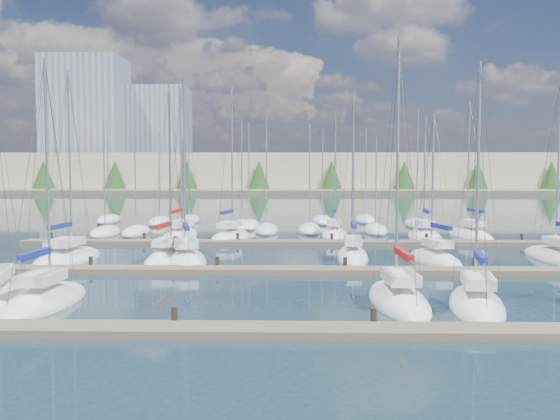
{
  "coord_description": "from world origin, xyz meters",
  "views": [
    {
      "loc": [
        0.83,
        -21.72,
        6.5
      ],
      "look_at": [
        0.0,
        14.0,
        4.0
      ],
      "focal_mm": 40.0,
      "sensor_mm": 36.0,
      "label": 1
    }
  ],
  "objects_px": {
    "sailboat_c": "(45,301)",
    "sailboat_n": "(180,236)",
    "sailboat_o": "(230,237)",
    "sailboat_e": "(477,304)",
    "sailboat_i": "(168,257)",
    "sailboat_p": "(335,234)",
    "sailboat_r": "(470,235)",
    "sailboat_d": "(399,300)",
    "sailboat_q": "(425,236)",
    "sailboat_l": "(435,260)",
    "sailboat_j": "(186,259)",
    "sailboat_k": "(353,256)",
    "sailboat_h": "(68,258)"
  },
  "relations": [
    {
      "from": "sailboat_h",
      "to": "sailboat_d",
      "type": "bearing_deg",
      "value": -26.95
    },
    {
      "from": "sailboat_c",
      "to": "sailboat_n",
      "type": "height_order",
      "value": "sailboat_n"
    },
    {
      "from": "sailboat_c",
      "to": "sailboat_n",
      "type": "bearing_deg",
      "value": 90.04
    },
    {
      "from": "sailboat_e",
      "to": "sailboat_j",
      "type": "bearing_deg",
      "value": 149.34
    },
    {
      "from": "sailboat_e",
      "to": "sailboat_i",
      "type": "bearing_deg",
      "value": 150.17
    },
    {
      "from": "sailboat_j",
      "to": "sailboat_c",
      "type": "height_order",
      "value": "sailboat_j"
    },
    {
      "from": "sailboat_d",
      "to": "sailboat_p",
      "type": "xyz_separation_m",
      "value": [
        -1.22,
        28.37,
        0.0
      ]
    },
    {
      "from": "sailboat_o",
      "to": "sailboat_p",
      "type": "bearing_deg",
      "value": 25.4
    },
    {
      "from": "sailboat_l",
      "to": "sailboat_e",
      "type": "relative_size",
      "value": 0.89
    },
    {
      "from": "sailboat_c",
      "to": "sailboat_e",
      "type": "xyz_separation_m",
      "value": [
        20.14,
        -0.31,
        0.0
      ]
    },
    {
      "from": "sailboat_c",
      "to": "sailboat_n",
      "type": "relative_size",
      "value": 0.85
    },
    {
      "from": "sailboat_d",
      "to": "sailboat_q",
      "type": "xyz_separation_m",
      "value": [
        6.94,
        27.54,
        -0.01
      ]
    },
    {
      "from": "sailboat_n",
      "to": "sailboat_i",
      "type": "bearing_deg",
      "value": -76.21
    },
    {
      "from": "sailboat_j",
      "to": "sailboat_h",
      "type": "bearing_deg",
      "value": 165.04
    },
    {
      "from": "sailboat_o",
      "to": "sailboat_n",
      "type": "relative_size",
      "value": 1.0
    },
    {
      "from": "sailboat_q",
      "to": "sailboat_i",
      "type": "bearing_deg",
      "value": -140.93
    },
    {
      "from": "sailboat_k",
      "to": "sailboat_e",
      "type": "relative_size",
      "value": 1.02
    },
    {
      "from": "sailboat_o",
      "to": "sailboat_e",
      "type": "bearing_deg",
      "value": -50.86
    },
    {
      "from": "sailboat_q",
      "to": "sailboat_e",
      "type": "bearing_deg",
      "value": -92.45
    },
    {
      "from": "sailboat_n",
      "to": "sailboat_l",
      "type": "bearing_deg",
      "value": -28.61
    },
    {
      "from": "sailboat_o",
      "to": "sailboat_r",
      "type": "xyz_separation_m",
      "value": [
        21.99,
        2.26,
        -0.0
      ]
    },
    {
      "from": "sailboat_l",
      "to": "sailboat_k",
      "type": "relative_size",
      "value": 0.88
    },
    {
      "from": "sailboat_k",
      "to": "sailboat_e",
      "type": "xyz_separation_m",
      "value": [
        4.26,
        -15.23,
        -0.01
      ]
    },
    {
      "from": "sailboat_n",
      "to": "sailboat_e",
      "type": "height_order",
      "value": "sailboat_n"
    },
    {
      "from": "sailboat_p",
      "to": "sailboat_r",
      "type": "xyz_separation_m",
      "value": [
        12.52,
        -0.08,
        0.0
      ]
    },
    {
      "from": "sailboat_l",
      "to": "sailboat_k",
      "type": "xyz_separation_m",
      "value": [
        -5.44,
        1.47,
        0.01
      ]
    },
    {
      "from": "sailboat_l",
      "to": "sailboat_i",
      "type": "xyz_separation_m",
      "value": [
        -18.32,
        0.5,
        0.01
      ]
    },
    {
      "from": "sailboat_e",
      "to": "sailboat_h",
      "type": "bearing_deg",
      "value": 160.05
    },
    {
      "from": "sailboat_l",
      "to": "sailboat_r",
      "type": "xyz_separation_m",
      "value": [
        6.71,
        15.43,
        0.01
      ]
    },
    {
      "from": "sailboat_q",
      "to": "sailboat_j",
      "type": "bearing_deg",
      "value": -137.71
    },
    {
      "from": "sailboat_c",
      "to": "sailboat_d",
      "type": "distance_m",
      "value": 16.73
    },
    {
      "from": "sailboat_k",
      "to": "sailboat_p",
      "type": "height_order",
      "value": "sailboat_k"
    },
    {
      "from": "sailboat_p",
      "to": "sailboat_j",
      "type": "bearing_deg",
      "value": -118.81
    },
    {
      "from": "sailboat_h",
      "to": "sailboat_r",
      "type": "bearing_deg",
      "value": 30.87
    },
    {
      "from": "sailboat_j",
      "to": "sailboat_e",
      "type": "height_order",
      "value": "sailboat_j"
    },
    {
      "from": "sailboat_p",
      "to": "sailboat_n",
      "type": "bearing_deg",
      "value": -168.1
    },
    {
      "from": "sailboat_l",
      "to": "sailboat_i",
      "type": "height_order",
      "value": "sailboat_i"
    },
    {
      "from": "sailboat_j",
      "to": "sailboat_e",
      "type": "bearing_deg",
      "value": -53.69
    },
    {
      "from": "sailboat_q",
      "to": "sailboat_p",
      "type": "bearing_deg",
      "value": 178.82
    },
    {
      "from": "sailboat_k",
      "to": "sailboat_n",
      "type": "distance_m",
      "value": 19.34
    },
    {
      "from": "sailboat_j",
      "to": "sailboat_i",
      "type": "xyz_separation_m",
      "value": [
        -1.35,
        0.73,
        0.01
      ]
    },
    {
      "from": "sailboat_e",
      "to": "sailboat_q",
      "type": "height_order",
      "value": "sailboat_e"
    },
    {
      "from": "sailboat_n",
      "to": "sailboat_j",
      "type": "bearing_deg",
      "value": -71.34
    },
    {
      "from": "sailboat_h",
      "to": "sailboat_q",
      "type": "bearing_deg",
      "value": 33.13
    },
    {
      "from": "sailboat_j",
      "to": "sailboat_o",
      "type": "height_order",
      "value": "sailboat_o"
    },
    {
      "from": "sailboat_l",
      "to": "sailboat_r",
      "type": "bearing_deg",
      "value": 54.3
    },
    {
      "from": "sailboat_o",
      "to": "sailboat_k",
      "type": "bearing_deg",
      "value": -38.44
    },
    {
      "from": "sailboat_d",
      "to": "sailboat_r",
      "type": "xyz_separation_m",
      "value": [
        11.3,
        28.29,
        0.0
      ]
    },
    {
      "from": "sailboat_o",
      "to": "sailboat_n",
      "type": "xyz_separation_m",
      "value": [
        -4.73,
        1.0,
        0.01
      ]
    },
    {
      "from": "sailboat_o",
      "to": "sailboat_e",
      "type": "relative_size",
      "value": 1.2
    }
  ]
}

